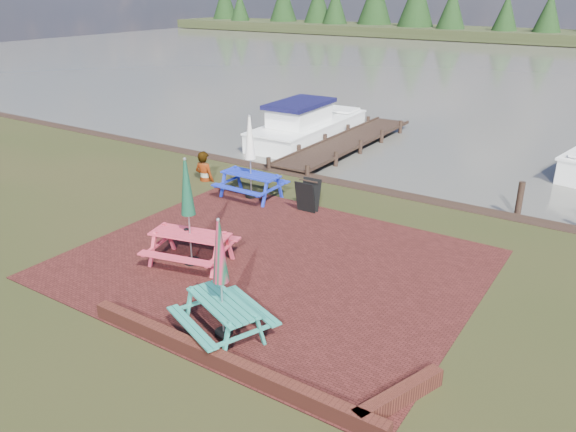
{
  "coord_description": "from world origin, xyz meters",
  "views": [
    {
      "loc": [
        6.64,
        -8.45,
        5.93
      ],
      "look_at": [
        0.04,
        1.62,
        1.0
      ],
      "focal_mm": 35.0,
      "sensor_mm": 36.0,
      "label": 1
    }
  ],
  "objects_px": {
    "chalkboard": "(308,196)",
    "jetty": "(346,142)",
    "boat_jetty": "(307,127)",
    "person": "(203,152)",
    "picnic_table_teal": "(222,297)",
    "picnic_table_red": "(190,229)",
    "picnic_table_blue": "(251,170)"
  },
  "relations": [
    {
      "from": "boat_jetty",
      "to": "person",
      "type": "bearing_deg",
      "value": -89.3
    },
    {
      "from": "boat_jetty",
      "to": "person",
      "type": "distance_m",
      "value": 6.94
    },
    {
      "from": "picnic_table_blue",
      "to": "chalkboard",
      "type": "distance_m",
      "value": 2.07
    },
    {
      "from": "picnic_table_blue",
      "to": "jetty",
      "type": "relative_size",
      "value": 0.27
    },
    {
      "from": "person",
      "to": "jetty",
      "type": "bearing_deg",
      "value": -106.48
    },
    {
      "from": "picnic_table_teal",
      "to": "picnic_table_red",
      "type": "xyz_separation_m",
      "value": [
        -2.45,
        1.84,
        0.07
      ]
    },
    {
      "from": "picnic_table_red",
      "to": "jetty",
      "type": "height_order",
      "value": "picnic_table_red"
    },
    {
      "from": "picnic_table_blue",
      "to": "jetty",
      "type": "bearing_deg",
      "value": 93.88
    },
    {
      "from": "picnic_table_red",
      "to": "boat_jetty",
      "type": "xyz_separation_m",
      "value": [
        -4.0,
        11.64,
        -0.5
      ]
    },
    {
      "from": "jetty",
      "to": "person",
      "type": "distance_m",
      "value": 6.82
    },
    {
      "from": "picnic_table_blue",
      "to": "chalkboard",
      "type": "relative_size",
      "value": 2.69
    },
    {
      "from": "picnic_table_teal",
      "to": "picnic_table_red",
      "type": "relative_size",
      "value": 0.92
    },
    {
      "from": "boat_jetty",
      "to": "person",
      "type": "height_order",
      "value": "person"
    },
    {
      "from": "chalkboard",
      "to": "boat_jetty",
      "type": "bearing_deg",
      "value": 119.12
    },
    {
      "from": "picnic_table_blue",
      "to": "boat_jetty",
      "type": "bearing_deg",
      "value": 109.03
    },
    {
      "from": "picnic_table_red",
      "to": "boat_jetty",
      "type": "distance_m",
      "value": 12.32
    },
    {
      "from": "picnic_table_red",
      "to": "jetty",
      "type": "distance_m",
      "value": 11.44
    },
    {
      "from": "picnic_table_blue",
      "to": "boat_jetty",
      "type": "xyz_separation_m",
      "value": [
        -2.52,
        7.36,
        -0.49
      ]
    },
    {
      "from": "picnic_table_teal",
      "to": "chalkboard",
      "type": "bearing_deg",
      "value": 129.24
    },
    {
      "from": "jetty",
      "to": "chalkboard",
      "type": "bearing_deg",
      "value": -70.49
    },
    {
      "from": "picnic_table_blue",
      "to": "boat_jetty",
      "type": "height_order",
      "value": "picnic_table_blue"
    },
    {
      "from": "jetty",
      "to": "boat_jetty",
      "type": "relative_size",
      "value": 1.34
    },
    {
      "from": "jetty",
      "to": "picnic_table_teal",
      "type": "bearing_deg",
      "value": -71.48
    },
    {
      "from": "picnic_table_teal",
      "to": "boat_jetty",
      "type": "height_order",
      "value": "picnic_table_teal"
    },
    {
      "from": "picnic_table_blue",
      "to": "person",
      "type": "xyz_separation_m",
      "value": [
        -2.25,
        0.45,
        0.1
      ]
    },
    {
      "from": "picnic_table_teal",
      "to": "person",
      "type": "height_order",
      "value": "picnic_table_teal"
    },
    {
      "from": "picnic_table_teal",
      "to": "chalkboard",
      "type": "relative_size",
      "value": 2.48
    },
    {
      "from": "chalkboard",
      "to": "jetty",
      "type": "bearing_deg",
      "value": 107.06
    },
    {
      "from": "picnic_table_teal",
      "to": "person",
      "type": "distance_m",
      "value": 9.03
    },
    {
      "from": "chalkboard",
      "to": "jetty",
      "type": "height_order",
      "value": "chalkboard"
    },
    {
      "from": "picnic_table_blue",
      "to": "boat_jetty",
      "type": "relative_size",
      "value": 0.37
    },
    {
      "from": "picnic_table_teal",
      "to": "jetty",
      "type": "bearing_deg",
      "value": 130.4
    }
  ]
}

